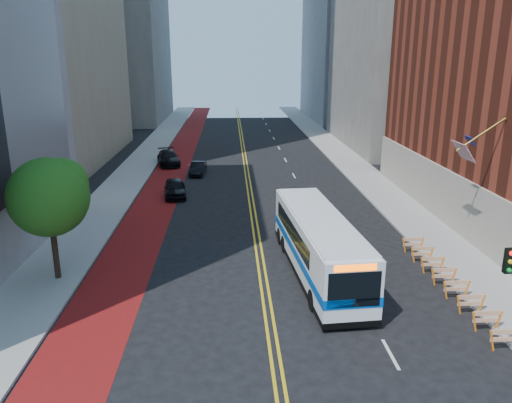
{
  "coord_description": "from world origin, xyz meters",
  "views": [
    {
      "loc": [
        -1.72,
        -19.73,
        11.91
      ],
      "look_at": [
        -0.27,
        8.0,
        3.75
      ],
      "focal_mm": 35.0,
      "sensor_mm": 36.0,
      "label": 1
    }
  ],
  "objects": [
    {
      "name": "sidewalk_left",
      "position": [
        -12.0,
        30.0,
        0.07
      ],
      "size": [
        4.0,
        140.0,
        0.15
      ],
      "primitive_type": "cube",
      "color": "gray",
      "rests_on": "ground"
    },
    {
      "name": "center_line_outer",
      "position": [
        0.18,
        30.0,
        0.0
      ],
      "size": [
        0.14,
        140.0,
        0.01
      ],
      "primitive_type": "cube",
      "color": "gold",
      "rests_on": "ground"
    },
    {
      "name": "center_line_inner",
      "position": [
        -0.18,
        30.0,
        0.0
      ],
      "size": [
        0.14,
        140.0,
        0.01
      ],
      "primitive_type": "cube",
      "color": "gold",
      "rests_on": "ground"
    },
    {
      "name": "car_c",
      "position": [
        -8.71,
        36.09,
        0.79
      ],
      "size": [
        3.33,
        5.79,
        1.58
      ],
      "primitive_type": "imported",
      "rotation": [
        0.0,
        0.0,
        0.22
      ],
      "color": "black",
      "rests_on": "ground"
    },
    {
      "name": "bus_lane_paint",
      "position": [
        -8.1,
        30.0,
        0.0
      ],
      "size": [
        3.6,
        140.0,
        0.01
      ],
      "primitive_type": "cube",
      "color": "#630E0E",
      "rests_on": "ground"
    },
    {
      "name": "car_b",
      "position": [
        -5.09,
        31.04,
        0.65
      ],
      "size": [
        1.7,
        4.07,
        1.31
      ],
      "primitive_type": "imported",
      "rotation": [
        0.0,
        0.0,
        -0.08
      ],
      "color": "black",
      "rests_on": "ground"
    },
    {
      "name": "sidewalk_right",
      "position": [
        12.0,
        30.0,
        0.07
      ],
      "size": [
        4.0,
        140.0,
        0.15
      ],
      "primitive_type": "cube",
      "color": "gray",
      "rests_on": "ground"
    },
    {
      "name": "ground",
      "position": [
        0.0,
        0.0,
        0.0
      ],
      "size": [
        160.0,
        160.0,
        0.0
      ],
      "primitive_type": "plane",
      "color": "black",
      "rests_on": "ground"
    },
    {
      "name": "car_a",
      "position": [
        -6.62,
        22.77,
        0.77
      ],
      "size": [
        2.38,
        4.7,
        1.53
      ],
      "primitive_type": "imported",
      "rotation": [
        0.0,
        0.0,
        0.13
      ],
      "color": "black",
      "rests_on": "ground"
    },
    {
      "name": "lane_dashes",
      "position": [
        4.8,
        38.0,
        0.01
      ],
      "size": [
        0.14,
        98.2,
        0.01
      ],
      "color": "silver",
      "rests_on": "ground"
    },
    {
      "name": "construction_barriers",
      "position": [
        9.6,
        3.42,
        0.68
      ],
      "size": [
        1.42,
        10.91,
        1.0
      ],
      "color": "orange",
      "rests_on": "ground"
    },
    {
      "name": "street_tree",
      "position": [
        -11.24,
        6.04,
        4.91
      ],
      "size": [
        4.2,
        4.2,
        6.7
      ],
      "color": "black",
      "rests_on": "sidewalk_left"
    },
    {
      "name": "transit_bus",
      "position": [
        3.11,
        6.15,
        1.8
      ],
      "size": [
        3.7,
        12.75,
        3.46
      ],
      "rotation": [
        0.0,
        0.0,
        0.08
      ],
      "color": "white",
      "rests_on": "ground"
    }
  ]
}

